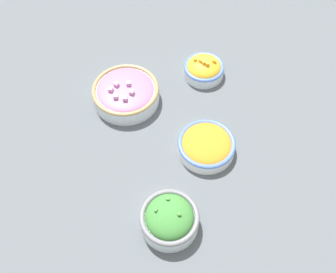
# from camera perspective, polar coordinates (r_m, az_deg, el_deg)

# --- Properties ---
(ground_plane) EXTENTS (3.00, 3.00, 0.00)m
(ground_plane) POSITION_cam_1_polar(r_m,az_deg,el_deg) (0.98, -0.00, -0.96)
(ground_plane) COLOR #4C5156
(bowl_red_onion) EXTENTS (0.19, 0.19, 0.07)m
(bowl_red_onion) POSITION_cam_1_polar(r_m,az_deg,el_deg) (1.05, -6.45, 6.66)
(bowl_red_onion) COLOR silver
(bowl_red_onion) RESTS_ON ground_plane
(bowl_carrots) EXTENTS (0.15, 0.15, 0.05)m
(bowl_carrots) POSITION_cam_1_polar(r_m,az_deg,el_deg) (0.96, 5.87, -1.30)
(bowl_carrots) COLOR white
(bowl_carrots) RESTS_ON ground_plane
(bowl_broccoli) EXTENTS (0.13, 0.13, 0.08)m
(bowl_broccoli) POSITION_cam_1_polar(r_m,az_deg,el_deg) (0.85, 0.22, -12.42)
(bowl_broccoli) COLOR silver
(bowl_broccoli) RESTS_ON ground_plane
(bowl_squash) EXTENTS (0.12, 0.12, 0.06)m
(bowl_squash) POSITION_cam_1_polar(r_m,az_deg,el_deg) (1.12, 5.48, 10.28)
(bowl_squash) COLOR silver
(bowl_squash) RESTS_ON ground_plane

